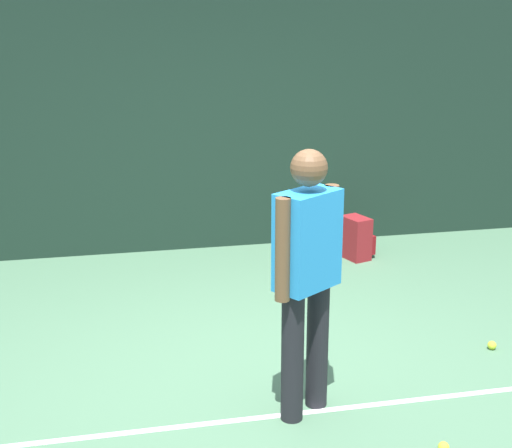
{
  "coord_description": "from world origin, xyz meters",
  "views": [
    {
      "loc": [
        -1.03,
        -4.48,
        2.47
      ],
      "look_at": [
        0.0,
        0.4,
        1.0
      ],
      "focal_mm": 51.07,
      "sensor_mm": 36.0,
      "label": 1
    }
  ],
  "objects": [
    {
      "name": "ground_plane",
      "position": [
        0.0,
        0.0,
        0.0
      ],
      "size": [
        12.0,
        12.0,
        0.0
      ],
      "primitive_type": "plane",
      "color": "#4C7556"
    },
    {
      "name": "back_fence",
      "position": [
        0.0,
        3.0,
        1.48
      ],
      "size": [
        10.0,
        0.1,
        2.97
      ],
      "primitive_type": "cube",
      "color": "#192D23",
      "rests_on": "ground"
    },
    {
      "name": "court_line",
      "position": [
        0.0,
        -0.52,
        0.0
      ],
      "size": [
        9.0,
        0.05,
        0.0
      ],
      "primitive_type": "cube",
      "color": "white",
      "rests_on": "ground"
    },
    {
      "name": "tennis_player",
      "position": [
        0.12,
        -0.5,
        0.97
      ],
      "size": [
        0.45,
        0.41,
        1.7
      ],
      "rotation": [
        0.0,
        0.0,
        -2.55
      ],
      "color": "black",
      "rests_on": "ground"
    },
    {
      "name": "backpack",
      "position": [
        1.46,
        2.29,
        0.21
      ],
      "size": [
        0.35,
        0.35,
        0.44
      ],
      "rotation": [
        0.0,
        0.0,
        1.89
      ],
      "color": "maroon",
      "rests_on": "ground"
    },
    {
      "name": "tennis_ball_near_player",
      "position": [
        1.76,
        0.06,
        0.03
      ],
      "size": [
        0.07,
        0.07,
        0.07
      ],
      "primitive_type": "sphere",
      "color": "#CCE033",
      "rests_on": "ground"
    },
    {
      "name": "tennis_ball_by_fence",
      "position": [
        0.8,
        -1.1,
        0.03
      ],
      "size": [
        0.07,
        0.07,
        0.07
      ],
      "primitive_type": "sphere",
      "color": "#CCE033",
      "rests_on": "ground"
    }
  ]
}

